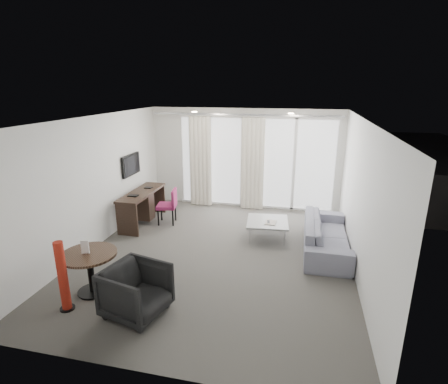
% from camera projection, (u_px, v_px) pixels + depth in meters
% --- Properties ---
extents(floor, '(5.00, 6.00, 0.00)m').
position_uv_depth(floor, '(217.00, 255.00, 6.77)').
color(floor, '#4B4843').
rests_on(floor, ground).
extents(ceiling, '(5.00, 6.00, 0.00)m').
position_uv_depth(ceiling, '(216.00, 119.00, 6.01)').
color(ceiling, white).
rests_on(ceiling, ground).
extents(wall_left, '(0.00, 6.00, 2.60)m').
position_uv_depth(wall_left, '(95.00, 183.00, 6.92)').
color(wall_left, silver).
rests_on(wall_left, ground).
extents(wall_right, '(0.00, 6.00, 2.60)m').
position_uv_depth(wall_right, '(361.00, 201.00, 5.86)').
color(wall_right, silver).
rests_on(wall_right, ground).
extents(wall_front, '(5.00, 0.00, 2.60)m').
position_uv_depth(wall_front, '(146.00, 273.00, 3.60)').
color(wall_front, silver).
rests_on(wall_front, ground).
extents(window_panel, '(4.00, 0.02, 2.38)m').
position_uv_depth(window_panel, '(255.00, 163.00, 9.14)').
color(window_panel, white).
rests_on(window_panel, ground).
extents(window_frame, '(4.10, 0.06, 2.44)m').
position_uv_depth(window_frame, '(255.00, 163.00, 9.13)').
color(window_frame, white).
rests_on(window_frame, ground).
extents(curtain_left, '(0.60, 0.20, 2.38)m').
position_uv_depth(curtain_left, '(201.00, 162.00, 9.29)').
color(curtain_left, silver).
rests_on(curtain_left, ground).
extents(curtain_right, '(0.60, 0.20, 2.38)m').
position_uv_depth(curtain_right, '(253.00, 164.00, 9.00)').
color(curtain_right, silver).
rests_on(curtain_right, ground).
extents(curtain_track, '(4.80, 0.04, 0.04)m').
position_uv_depth(curtain_track, '(244.00, 115.00, 8.68)').
color(curtain_track, '#B2B2B7').
rests_on(curtain_track, ceiling).
extents(downlight_a, '(0.12, 0.12, 0.02)m').
position_uv_depth(downlight_a, '(194.00, 112.00, 7.70)').
color(downlight_a, '#FFE0B2').
rests_on(downlight_a, ceiling).
extents(downlight_b, '(0.12, 0.12, 0.02)m').
position_uv_depth(downlight_b, '(291.00, 114.00, 7.25)').
color(downlight_b, '#FFE0B2').
rests_on(downlight_b, ceiling).
extents(desk, '(0.51, 1.65, 0.77)m').
position_uv_depth(desk, '(143.00, 207.00, 8.25)').
color(desk, black).
rests_on(desk, floor).
extents(tv, '(0.05, 0.80, 0.50)m').
position_uv_depth(tv, '(131.00, 165.00, 8.25)').
color(tv, black).
rests_on(tv, wall_left).
extents(desk_chair, '(0.52, 0.50, 0.84)m').
position_uv_depth(desk_chair, '(167.00, 206.00, 8.23)').
color(desk_chair, '#8E2051').
rests_on(desk_chair, floor).
extents(round_table, '(0.87, 0.87, 0.68)m').
position_uv_depth(round_table, '(91.00, 273.00, 5.47)').
color(round_table, '#382518').
rests_on(round_table, floor).
extents(menu_card, '(0.12, 0.05, 0.21)m').
position_uv_depth(menu_card, '(85.00, 251.00, 5.35)').
color(menu_card, white).
rests_on(menu_card, round_table).
extents(red_lamp, '(0.22, 0.22, 1.08)m').
position_uv_depth(red_lamp, '(63.00, 276.00, 4.99)').
color(red_lamp, maroon).
rests_on(red_lamp, floor).
extents(tub_armchair, '(0.97, 0.96, 0.74)m').
position_uv_depth(tub_armchair, '(136.00, 291.00, 4.94)').
color(tub_armchair, black).
rests_on(tub_armchair, floor).
extents(coffee_table, '(0.94, 0.94, 0.39)m').
position_uv_depth(coffee_table, '(267.00, 229.00, 7.49)').
color(coffee_table, gray).
rests_on(coffee_table, floor).
extents(remote, '(0.06, 0.15, 0.02)m').
position_uv_depth(remote, '(268.00, 224.00, 7.36)').
color(remote, black).
rests_on(remote, coffee_table).
extents(magazine, '(0.23, 0.28, 0.02)m').
position_uv_depth(magazine, '(271.00, 224.00, 7.34)').
color(magazine, gray).
rests_on(magazine, coffee_table).
extents(sofa, '(0.85, 2.17, 0.63)m').
position_uv_depth(sofa, '(326.00, 235.00, 6.91)').
color(sofa, slate).
rests_on(sofa, floor).
extents(terrace_slab, '(5.60, 3.00, 0.12)m').
position_uv_depth(terrace_slab, '(261.00, 192.00, 10.92)').
color(terrace_slab, '#4D4D50').
rests_on(terrace_slab, ground).
extents(rattan_chair_a, '(0.56, 0.56, 0.81)m').
position_uv_depth(rattan_chair_a, '(285.00, 186.00, 9.89)').
color(rattan_chair_a, '#452A1D').
rests_on(rattan_chair_a, terrace_slab).
extents(rattan_chair_b, '(0.73, 0.73, 0.84)m').
position_uv_depth(rattan_chair_b, '(325.00, 177.00, 10.91)').
color(rattan_chair_b, '#452A1D').
rests_on(rattan_chair_b, terrace_slab).
extents(rattan_table, '(0.57, 0.57, 0.47)m').
position_uv_depth(rattan_table, '(312.00, 187.00, 10.40)').
color(rattan_table, '#452A1D').
rests_on(rattan_table, terrace_slab).
extents(balustrade, '(5.50, 0.06, 1.05)m').
position_uv_depth(balustrade, '(267.00, 165.00, 12.11)').
color(balustrade, '#B2B2B7').
rests_on(balustrade, terrace_slab).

